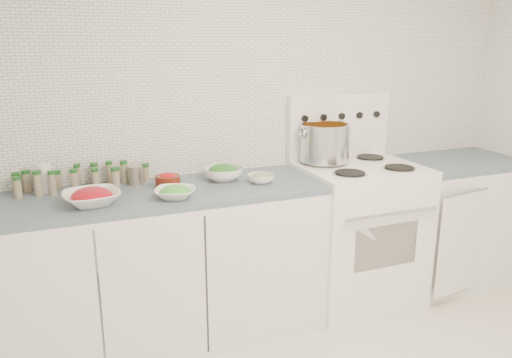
# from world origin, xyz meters

# --- Properties ---
(room_walls) EXTENTS (3.54, 3.04, 2.52)m
(room_walls) POSITION_xyz_m (0.00, 0.00, 1.56)
(room_walls) COLOR white
(room_walls) RESTS_ON ground
(counter_left) EXTENTS (1.85, 0.62, 0.90)m
(counter_left) POSITION_xyz_m (-0.82, 1.19, 0.45)
(counter_left) COLOR white
(counter_left) RESTS_ON ground
(stove) EXTENTS (0.76, 0.70, 1.36)m
(stove) POSITION_xyz_m (0.48, 1.19, 0.50)
(stove) COLOR white
(stove) RESTS_ON ground
(counter_right) EXTENTS (0.89, 0.69, 0.90)m
(counter_right) POSITION_xyz_m (1.30, 1.19, 0.45)
(counter_right) COLOR white
(counter_right) RESTS_ON ground
(stock_pot) EXTENTS (0.34, 0.32, 0.25)m
(stock_pot) POSITION_xyz_m (0.30, 1.34, 1.08)
(stock_pot) COLOR silver
(stock_pot) RESTS_ON stove
(bowl_tomato) EXTENTS (0.31, 0.31, 0.09)m
(bowl_tomato) POSITION_xyz_m (-1.19, 1.08, 0.94)
(bowl_tomato) COLOR white
(bowl_tomato) RESTS_ON counter_left
(bowl_snowpea) EXTENTS (0.28, 0.28, 0.07)m
(bowl_snowpea) POSITION_xyz_m (-0.76, 1.04, 0.93)
(bowl_snowpea) COLOR white
(bowl_snowpea) RESTS_ON counter_left
(bowl_broccoli) EXTENTS (0.30, 0.30, 0.10)m
(bowl_broccoli) POSITION_xyz_m (-0.41, 1.29, 0.95)
(bowl_broccoli) COLOR white
(bowl_broccoli) RESTS_ON counter_left
(bowl_zucchini) EXTENTS (0.16, 0.16, 0.06)m
(bowl_zucchini) POSITION_xyz_m (-0.23, 1.15, 0.93)
(bowl_zucchini) COLOR white
(bowl_zucchini) RESTS_ON counter_left
(bowl_pepper) EXTENTS (0.14, 0.14, 0.09)m
(bowl_pepper) POSITION_xyz_m (-0.76, 1.25, 0.94)
(bowl_pepper) COLOR #5C1B0F
(bowl_pepper) RESTS_ON counter_left
(salt_canister) EXTENTS (0.10, 0.10, 0.16)m
(salt_canister) POSITION_xyz_m (-1.40, 1.41, 0.98)
(salt_canister) COLOR white
(salt_canister) RESTS_ON counter_left
(tin_can) EXTENTS (0.09, 0.09, 0.11)m
(tin_can) POSITION_xyz_m (-0.92, 1.38, 0.96)
(tin_can) COLOR gray
(tin_can) RESTS_ON counter_left
(spice_cluster) EXTENTS (0.75, 0.16, 0.14)m
(spice_cluster) POSITION_xyz_m (-1.24, 1.40, 0.96)
(spice_cluster) COLOR gray
(spice_cluster) RESTS_ON counter_left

